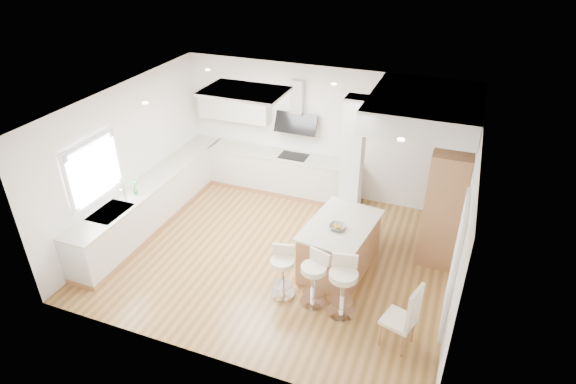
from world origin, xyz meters
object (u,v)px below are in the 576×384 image
at_px(bar_stool_b, 314,276).
at_px(bar_stool_a, 283,269).
at_px(bar_stool_c, 343,284).
at_px(dining_chair, 406,316).
at_px(peninsula, 339,246).

bearing_deg(bar_stool_b, bar_stool_a, -163.33).
height_order(bar_stool_b, bar_stool_c, bar_stool_c).
relative_size(bar_stool_b, dining_chair, 0.85).
bearing_deg(peninsula, dining_chair, -38.14).
bearing_deg(bar_stool_b, bar_stool_c, 11.87).
bearing_deg(bar_stool_b, dining_chair, 2.89).
bearing_deg(bar_stool_a, bar_stool_b, -15.47).
xyz_separation_m(bar_stool_b, bar_stool_c, (0.47, -0.05, 0.04)).
bearing_deg(peninsula, bar_stool_c, -64.04).
xyz_separation_m(bar_stool_a, bar_stool_b, (0.53, -0.02, 0.02)).
distance_m(bar_stool_a, bar_stool_c, 1.01).
distance_m(peninsula, bar_stool_c, 1.07).
xyz_separation_m(bar_stool_a, dining_chair, (1.99, -0.43, 0.09)).
distance_m(peninsula, bar_stool_b, 0.97).
distance_m(peninsula, bar_stool_a, 1.15).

